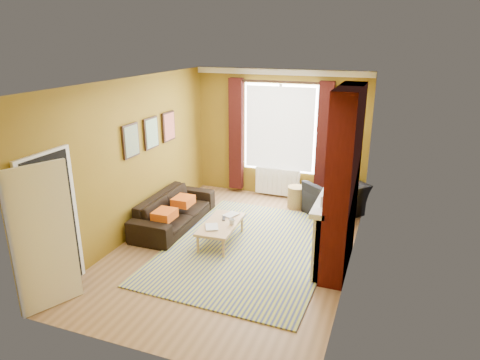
{
  "coord_description": "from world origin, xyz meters",
  "views": [
    {
      "loc": [
        2.38,
        -6.14,
        3.45
      ],
      "look_at": [
        0.0,
        0.25,
        1.15
      ],
      "focal_mm": 32.0,
      "sensor_mm": 36.0,
      "label": 1
    }
  ],
  "objects_px": {
    "sofa": "(174,210)",
    "coffee_table": "(221,225)",
    "armchair": "(336,199)",
    "wicker_stool": "(296,197)",
    "floor_lamp": "(337,146)"
  },
  "relations": [
    {
      "from": "armchair",
      "to": "wicker_stool",
      "type": "height_order",
      "value": "armchair"
    },
    {
      "from": "coffee_table",
      "to": "floor_lamp",
      "type": "distance_m",
      "value": 2.81
    },
    {
      "from": "sofa",
      "to": "wicker_stool",
      "type": "bearing_deg",
      "value": -50.11
    },
    {
      "from": "armchair",
      "to": "coffee_table",
      "type": "bearing_deg",
      "value": -0.25
    },
    {
      "from": "coffee_table",
      "to": "wicker_stool",
      "type": "height_order",
      "value": "wicker_stool"
    },
    {
      "from": "armchair",
      "to": "floor_lamp",
      "type": "height_order",
      "value": "floor_lamp"
    },
    {
      "from": "armchair",
      "to": "coffee_table",
      "type": "xyz_separation_m",
      "value": [
        -1.68,
        -1.94,
        -0.01
      ]
    },
    {
      "from": "sofa",
      "to": "armchair",
      "type": "bearing_deg",
      "value": -61.25
    },
    {
      "from": "sofa",
      "to": "coffee_table",
      "type": "height_order",
      "value": "sofa"
    },
    {
      "from": "armchair",
      "to": "wicker_stool",
      "type": "relative_size",
      "value": 2.28
    },
    {
      "from": "sofa",
      "to": "coffee_table",
      "type": "distance_m",
      "value": 1.18
    },
    {
      "from": "armchair",
      "to": "floor_lamp",
      "type": "bearing_deg",
      "value": -104.72
    },
    {
      "from": "coffee_table",
      "to": "armchair",
      "type": "bearing_deg",
      "value": 46.17
    },
    {
      "from": "sofa",
      "to": "armchair",
      "type": "xyz_separation_m",
      "value": [
        2.8,
        1.58,
        0.04
      ]
    },
    {
      "from": "sofa",
      "to": "coffee_table",
      "type": "relative_size",
      "value": 1.8
    }
  ]
}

